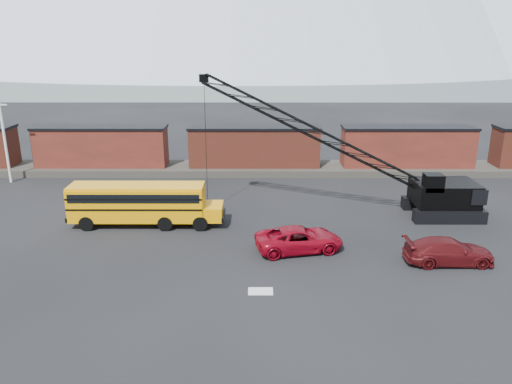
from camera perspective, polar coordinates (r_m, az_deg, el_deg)
ground at (r=32.26m, az=-0.41°, el=-7.88°), size 160.00×160.00×0.00m
gravel_berm at (r=52.90m, az=-0.19°, el=2.70°), size 120.00×5.00×0.70m
boxcar_west_near at (r=54.82m, az=-17.23°, el=5.03°), size 13.70×3.10×4.17m
boxcar_mid at (r=52.34m, az=-0.19°, el=5.25°), size 13.70×3.10×4.17m
boxcar_east_near at (r=54.64m, az=16.90°, el=5.02°), size 13.70×3.10×4.17m
utility_pole at (r=53.93m, az=-26.77°, el=5.26°), size 1.40×0.24×8.00m
snow_patch at (r=28.68m, az=0.53°, el=-11.27°), size 1.40×0.90×0.02m
school_bus at (r=38.47m, az=-12.87°, el=-1.20°), size 11.65×2.65×3.19m
red_pickup at (r=33.56m, az=4.96°, el=-5.39°), size 6.28×3.85×1.63m
maroon_suv at (r=33.92m, az=21.17°, el=-6.32°), size 5.62×2.36×1.62m
crawler_crane at (r=39.51m, az=8.83°, el=5.68°), size 22.15×4.20×11.22m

